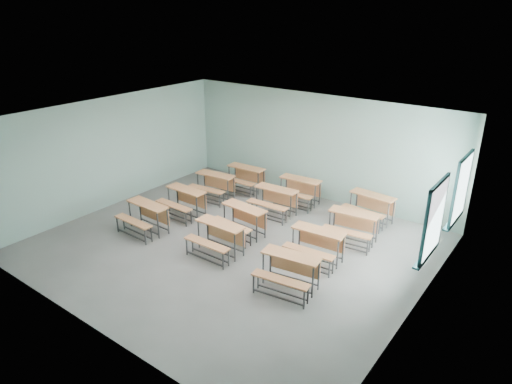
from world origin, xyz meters
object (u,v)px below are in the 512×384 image
Objects in this scene: desk_unit_r0c2 at (289,268)px; desk_unit_r0c1 at (217,234)px; desk_unit_r1c0 at (184,198)px; desk_unit_r2c2 at (352,223)px; desk_unit_r1c2 at (316,241)px; desk_unit_r2c0 at (213,183)px; desk_unit_r1c1 at (241,217)px; desk_unit_r3c1 at (299,188)px; desk_unit_r2c1 at (274,198)px; desk_unit_r3c0 at (244,175)px; desk_unit_r3c2 at (370,204)px; desk_unit_r0c0 at (145,214)px.

desk_unit_r0c1 is at bearing 166.08° from desk_unit_r0c2.
desk_unit_r1c0 and desk_unit_r2c2 have the same top height.
desk_unit_r1c2 is 0.99× the size of desk_unit_r2c0.
desk_unit_r0c2 is at bearing -36.47° from desk_unit_r2c0.
desk_unit_r1c1 and desk_unit_r3c1 have the same top height.
desk_unit_r0c2 is 3.70m from desk_unit_r2c1.
desk_unit_r0c1 is 2.64m from desk_unit_r2c1.
desk_unit_r0c2 is 1.03× the size of desk_unit_r1c1.
desk_unit_r0c2 is 1.06× the size of desk_unit_r1c0.
desk_unit_r3c0 is (0.35, 1.08, 0.00)m from desk_unit_r2c0.
desk_unit_r2c0 is 1.14m from desk_unit_r3c0.
desk_unit_r0c1 is at bearing -156.23° from desk_unit_r1c2.
desk_unit_r2c2 and desk_unit_r3c1 have the same top height.
desk_unit_r3c0 is (-4.14, 3.81, 0.00)m from desk_unit_r0c2.
desk_unit_r0c2 is at bearing -6.58° from desk_unit_r0c1.
desk_unit_r0c2 is 1.03× the size of desk_unit_r1c2.
desk_unit_r1c1 is 1.02× the size of desk_unit_r2c1.
desk_unit_r0c1 is at bearing -89.13° from desk_unit_r2c1.
desk_unit_r1c0 and desk_unit_r3c1 have the same top height.
desk_unit_r3c0 is (-1.84, 2.48, 0.00)m from desk_unit_r1c1.
desk_unit_r0c1 is 0.95× the size of desk_unit_r2c0.
desk_unit_r0c1 and desk_unit_r2c0 have the same top height.
desk_unit_r2c0 is 1.01× the size of desk_unit_r3c1.
desk_unit_r0c2 is 2.71m from desk_unit_r2c2.
desk_unit_r3c0 is at bearing 158.86° from desk_unit_r2c2.
desk_unit_r0c2 is at bearing -45.24° from desk_unit_r3c0.
desk_unit_r0c0 is at bearing -132.53° from desk_unit_r3c2.
desk_unit_r2c2 is at bearing 46.51° from desk_unit_r0c1.
desk_unit_r0c1 is 0.96× the size of desk_unit_r1c1.
desk_unit_r0c1 is 0.97× the size of desk_unit_r2c1.
desk_unit_r3c0 is (0.22, 2.50, 0.00)m from desk_unit_r1c0.
desk_unit_r3c2 is at bearing 88.08° from desk_unit_r2c2.
desk_unit_r0c0 is 2.74m from desk_unit_r2c0.
desk_unit_r3c0 is at bearing 66.72° from desk_unit_r2c0.
desk_unit_r2c0 is (-2.33, 2.49, 0.00)m from desk_unit_r0c1.
desk_unit_r3c2 is at bearing -1.04° from desk_unit_r3c1.
desk_unit_r1c2 is at bearing -34.20° from desk_unit_r3c0.
desk_unit_r0c2 and desk_unit_r1c0 have the same top height.
desk_unit_r0c0 is 0.95× the size of desk_unit_r2c2.
desk_unit_r2c2 is at bearing 32.46° from desk_unit_r0c0.
desk_unit_r2c0 is at bearing 173.07° from desk_unit_r2c2.
desk_unit_r3c2 is at bearing 23.98° from desk_unit_r2c1.
desk_unit_r2c1 and desk_unit_r3c2 have the same top height.
desk_unit_r0c1 and desk_unit_r1c0 have the same top height.
desk_unit_r0c2 is at bearing -85.31° from desk_unit_r3c2.
desk_unit_r2c2 is at bearing -5.49° from desk_unit_r2c0.
desk_unit_r2c0 is at bearing -156.37° from desk_unit_r3c1.
desk_unit_r2c0 and desk_unit_r2c1 have the same top height.
desk_unit_r2c1 is at bearing 121.36° from desk_unit_r0c2.
desk_unit_r3c0 is 0.98× the size of desk_unit_r3c2.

